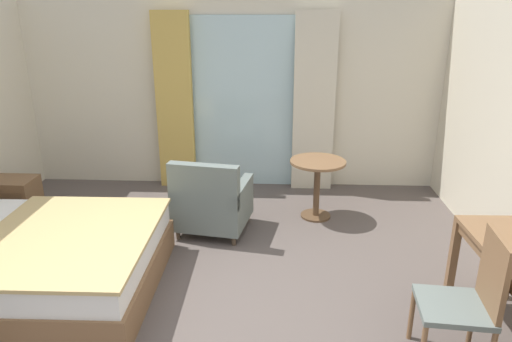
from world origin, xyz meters
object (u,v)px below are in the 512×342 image
object	(u,v)px
desk_chair	(470,296)
bed	(22,259)
armchair_by_window	(212,203)
round_cafe_table	(317,176)
nightstand	(14,199)

from	to	relation	value
desk_chair	bed	bearing A→B (deg)	168.25
armchair_by_window	round_cafe_table	size ratio (longest dim) A/B	1.23
desk_chair	round_cafe_table	world-z (taller)	desk_chair
bed	armchair_by_window	bearing A→B (deg)	38.26
nightstand	armchair_by_window	world-z (taller)	armchair_by_window
bed	armchair_by_window	world-z (taller)	bed
bed	nightstand	size ratio (longest dim) A/B	4.26
bed	nightstand	world-z (taller)	bed
bed	round_cafe_table	bearing A→B (deg)	31.50
bed	round_cafe_table	xyz separation A→B (m)	(2.59, 1.59, 0.22)
nightstand	armchair_by_window	xyz separation A→B (m)	(2.28, -0.19, 0.09)
armchair_by_window	round_cafe_table	distance (m)	1.23
nightstand	armchair_by_window	bearing A→B (deg)	-4.72
bed	desk_chair	world-z (taller)	bed
nightstand	desk_chair	bearing A→B (deg)	-25.78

